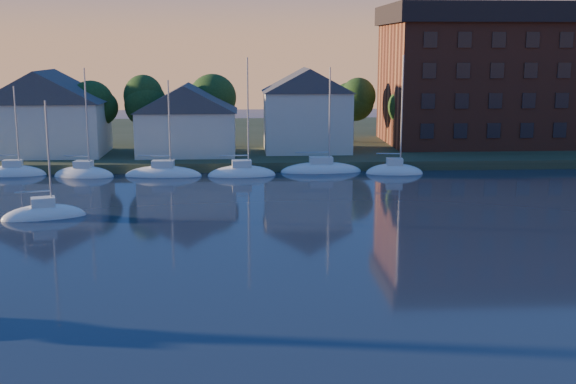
{
  "coord_description": "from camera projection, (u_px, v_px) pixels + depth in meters",
  "views": [
    {
      "loc": [
        0.38,
        -26.21,
        13.16
      ],
      "look_at": [
        3.43,
        22.0,
        3.45
      ],
      "focal_mm": 45.0,
      "sensor_mm": 36.0,
      "label": 1
    }
  ],
  "objects": [
    {
      "name": "drifting_sailboat_left",
      "position": [
        44.0,
        217.0,
        56.61
      ],
      "size": [
        6.73,
        3.86,
        10.27
      ],
      "rotation": [
        0.0,
        0.0,
        0.29
      ],
      "color": "white",
      "rests_on": "ground"
    },
    {
      "name": "clubhouse_east",
      "position": [
        307.0,
        109.0,
        85.25
      ],
      "size": [
        10.5,
        8.4,
        9.8
      ],
      "color": "beige",
      "rests_on": "shoreline_land"
    },
    {
      "name": "wooden_dock",
      "position": [
        240.0,
        169.0,
        79.09
      ],
      "size": [
        120.0,
        3.0,
        1.0
      ],
      "primitive_type": "cube",
      "color": "brown",
      "rests_on": "ground"
    },
    {
      "name": "clubhouse_centre",
      "position": [
        187.0,
        119.0,
        82.6
      ],
      "size": [
        11.55,
        8.4,
        8.08
      ],
      "color": "beige",
      "rests_on": "shoreline_land"
    },
    {
      "name": "moored_fleet",
      "position": [
        125.0,
        174.0,
        75.4
      ],
      "size": [
        63.5,
        2.4,
        12.05
      ],
      "color": "white",
      "rests_on": "ground"
    },
    {
      "name": "clubhouse_west",
      "position": [
        47.0,
        112.0,
        82.43
      ],
      "size": [
        13.65,
        9.45,
        9.64
      ],
      "color": "beige",
      "rests_on": "shoreline_land"
    },
    {
      "name": "shoreline_land",
      "position": [
        240.0,
        142.0,
        101.6
      ],
      "size": [
        160.0,
        50.0,
        2.0
      ],
      "primitive_type": "cube",
      "color": "#2E3A21",
      "rests_on": "ground"
    },
    {
      "name": "condo_block",
      "position": [
        506.0,
        74.0,
        91.94
      ],
      "size": [
        31.0,
        17.0,
        17.4
      ],
      "color": "brown",
      "rests_on": "shoreline_land"
    },
    {
      "name": "tree_line",
      "position": [
        255.0,
        97.0,
        88.56
      ],
      "size": [
        93.4,
        5.4,
        8.9
      ],
      "color": "#3A2B1A",
      "rests_on": "shoreline_land"
    }
  ]
}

